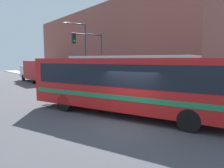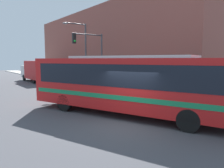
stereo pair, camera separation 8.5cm
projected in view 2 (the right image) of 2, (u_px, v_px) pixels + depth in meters
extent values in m
plane|color=#47474C|center=(132.00, 123.00, 10.58)|extent=(120.00, 120.00, 0.00)
cube|color=#B7B2A8|center=(68.00, 81.00, 30.08)|extent=(2.92, 70.00, 0.12)
cube|color=brown|center=(107.00, 47.00, 29.70)|extent=(6.00, 31.78, 9.46)
cube|color=red|center=(130.00, 83.00, 11.80)|extent=(6.82, 12.33, 2.71)
cube|color=black|center=(130.00, 74.00, 11.74)|extent=(6.49, 11.43, 1.13)
cube|color=#197F4C|center=(130.00, 94.00, 11.86)|extent=(6.67, 11.88, 0.24)
cube|color=silver|center=(130.00, 57.00, 11.64)|extent=(4.61, 7.12, 0.16)
cylinder|color=black|center=(88.00, 97.00, 14.88)|extent=(0.63, 1.04, 1.01)
cylinder|color=black|center=(65.00, 103.00, 13.02)|extent=(0.63, 1.04, 1.01)
cylinder|color=black|center=(199.00, 110.00, 11.09)|extent=(0.63, 1.04, 1.01)
cylinder|color=black|center=(189.00, 121.00, 9.23)|extent=(0.63, 1.04, 1.01)
cube|color=#B21919|center=(39.00, 70.00, 29.38)|extent=(2.41, 5.69, 2.43)
cube|color=silver|center=(31.00, 71.00, 32.58)|extent=(2.29, 2.21, 1.71)
cylinder|color=black|center=(24.00, 77.00, 31.74)|extent=(0.25, 0.90, 0.90)
cylinder|color=black|center=(34.00, 80.00, 28.04)|extent=(0.25, 0.90, 0.90)
cylinder|color=red|center=(143.00, 94.00, 17.13)|extent=(0.20, 0.20, 0.55)
sphere|color=red|center=(143.00, 89.00, 17.09)|extent=(0.19, 0.19, 0.19)
cylinder|color=red|center=(144.00, 94.00, 17.03)|extent=(0.09, 0.12, 0.09)
cylinder|color=#47474C|center=(102.00, 62.00, 21.73)|extent=(0.16, 0.16, 5.43)
cylinder|color=#47474C|center=(87.00, 34.00, 20.49)|extent=(3.20, 0.11, 0.11)
cube|color=black|center=(74.00, 38.00, 19.72)|extent=(0.30, 0.24, 0.90)
sphere|color=#19D83F|center=(75.00, 41.00, 19.63)|extent=(0.18, 0.18, 0.18)
cylinder|color=#47474C|center=(114.00, 86.00, 20.14)|extent=(0.06, 0.06, 0.96)
cylinder|color=#4C4C51|center=(114.00, 80.00, 20.07)|extent=(0.14, 0.14, 0.22)
cylinder|color=#47474C|center=(86.00, 55.00, 24.39)|extent=(0.18, 0.18, 6.85)
cylinder|color=#47474C|center=(76.00, 24.00, 23.31)|extent=(2.40, 0.11, 0.11)
ellipsoid|color=gray|center=(65.00, 23.00, 22.61)|extent=(0.56, 0.28, 0.20)
cylinder|color=slate|center=(139.00, 90.00, 18.24)|extent=(0.28, 0.28, 0.80)
cylinder|color=black|center=(140.00, 81.00, 18.15)|extent=(0.34, 0.34, 0.66)
sphere|color=tan|center=(140.00, 76.00, 18.10)|extent=(0.22, 0.22, 0.22)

